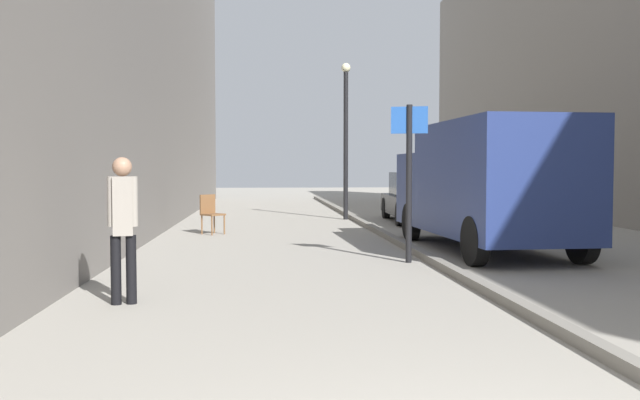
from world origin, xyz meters
name	(u,v)px	position (x,y,z in m)	size (l,w,h in m)	color
ground_plane	(316,239)	(0.00, 12.00, 0.00)	(80.00, 80.00, 0.00)	gray
kerb_strip	(387,235)	(1.58, 12.00, 0.06)	(0.16, 40.00, 0.12)	slate
pedestrian_main_foreground	(123,220)	(-2.78, 5.12, 0.97)	(0.33, 0.22, 1.68)	black
delivery_van	(486,183)	(3.01, 9.60, 1.29)	(2.23, 5.56, 2.40)	navy
parked_car	(420,198)	(3.42, 16.39, 0.71)	(2.02, 4.29, 1.45)	black
street_sign_post	(409,169)	(1.21, 8.14, 1.55)	(0.58, 0.20, 2.60)	black
lamp_post	(346,130)	(1.35, 17.48, 2.72)	(0.28, 0.28, 4.76)	black
cafe_chair_near_window	(211,211)	(-2.42, 13.25, 0.55)	(0.62, 0.62, 0.94)	brown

